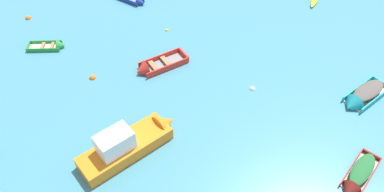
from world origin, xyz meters
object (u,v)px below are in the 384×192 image
(rowboat_green_midfield_left, at_px, (54,46))
(mooring_buoy_near_foreground, at_px, (93,78))
(mooring_buoy_midfield, at_px, (28,18))
(rowboat_maroon_outer_right, at_px, (357,178))
(mooring_buoy_trailing, at_px, (252,89))
(mooring_buoy_outer_edge, at_px, (167,30))
(rowboat_red_near_camera, at_px, (151,68))
(rowboat_deep_blue_cluster_inner, at_px, (135,1))
(rowboat_turquoise_back_row_left, at_px, (361,97))
(motor_launch_orange_midfield_right, at_px, (131,142))

(rowboat_green_midfield_left, relative_size, mooring_buoy_near_foreground, 6.23)
(mooring_buoy_near_foreground, distance_m, mooring_buoy_midfield, 10.05)
(mooring_buoy_near_foreground, xyz_separation_m, mooring_buoy_midfield, (-6.88, 7.33, 0.00))
(rowboat_green_midfield_left, distance_m, mooring_buoy_near_foreground, 4.93)
(rowboat_maroon_outer_right, xyz_separation_m, mooring_buoy_midfield, (-22.67, 15.35, -0.26))
(mooring_buoy_trailing, relative_size, mooring_buoy_outer_edge, 1.30)
(rowboat_maroon_outer_right, height_order, mooring_buoy_trailing, rowboat_maroon_outer_right)
(rowboat_red_near_camera, xyz_separation_m, rowboat_deep_blue_cluster_inner, (-2.21, 9.03, -0.04))
(rowboat_maroon_outer_right, xyz_separation_m, mooring_buoy_near_foreground, (-15.80, 8.02, -0.26))
(rowboat_deep_blue_cluster_inner, relative_size, mooring_buoy_outer_edge, 10.96)
(rowboat_maroon_outer_right, xyz_separation_m, mooring_buoy_trailing, (-4.81, 7.03, -0.26))
(mooring_buoy_midfield, bearing_deg, mooring_buoy_outer_edge, -7.78)
(rowboat_deep_blue_cluster_inner, bearing_deg, mooring_buoy_midfield, -163.30)
(rowboat_maroon_outer_right, distance_m, mooring_buoy_midfield, 27.38)
(rowboat_maroon_outer_right, bearing_deg, rowboat_red_near_camera, 142.82)
(rowboat_red_near_camera, distance_m, mooring_buoy_outer_edge, 4.89)
(rowboat_turquoise_back_row_left, height_order, rowboat_red_near_camera, rowboat_red_near_camera)
(motor_launch_orange_midfield_right, bearing_deg, rowboat_maroon_outer_right, -9.23)
(rowboat_maroon_outer_right, relative_size, mooring_buoy_trailing, 8.94)
(mooring_buoy_outer_edge, bearing_deg, rowboat_red_near_camera, -99.46)
(mooring_buoy_trailing, xyz_separation_m, mooring_buoy_near_foreground, (-10.99, 0.99, 0.00))
(motor_launch_orange_midfield_right, xyz_separation_m, mooring_buoy_outer_edge, (1.30, 11.76, -0.64))
(motor_launch_orange_midfield_right, relative_size, mooring_buoy_trailing, 15.38)
(mooring_buoy_midfield, bearing_deg, rowboat_turquoise_back_row_left, -20.62)
(mooring_buoy_near_foreground, bearing_deg, rowboat_deep_blue_cluster_inner, 79.64)
(rowboat_deep_blue_cluster_inner, relative_size, mooring_buoy_midfield, 6.52)
(rowboat_red_near_camera, bearing_deg, mooring_buoy_outer_edge, 80.54)
(mooring_buoy_trailing, bearing_deg, rowboat_maroon_outer_right, -55.62)
(rowboat_deep_blue_cluster_inner, xyz_separation_m, mooring_buoy_midfield, (-8.69, -2.61, -0.17))
(rowboat_maroon_outer_right, xyz_separation_m, rowboat_green_midfield_left, (-19.37, 11.41, -0.11))
(mooring_buoy_trailing, distance_m, mooring_buoy_midfield, 19.70)
(rowboat_green_midfield_left, bearing_deg, rowboat_red_near_camera, -18.08)
(motor_launch_orange_midfield_right, xyz_separation_m, rowboat_green_midfield_left, (-7.11, 9.42, -0.49))
(rowboat_deep_blue_cluster_inner, bearing_deg, mooring_buoy_trailing, -49.99)
(rowboat_red_near_camera, relative_size, rowboat_green_midfield_left, 1.40)
(rowboat_green_midfield_left, distance_m, mooring_buoy_midfield, 5.14)
(mooring_buoy_trailing, bearing_deg, mooring_buoy_outer_edge, 132.49)
(motor_launch_orange_midfield_right, xyz_separation_m, mooring_buoy_trailing, (7.46, 5.04, -0.64))
(motor_launch_orange_midfield_right, bearing_deg, rowboat_red_near_camera, 85.88)
(rowboat_maroon_outer_right, height_order, mooring_buoy_midfield, rowboat_maroon_outer_right)
(mooring_buoy_near_foreground, relative_size, mooring_buoy_midfield, 0.95)
(motor_launch_orange_midfield_right, distance_m, mooring_buoy_outer_edge, 11.85)
(motor_launch_orange_midfield_right, distance_m, mooring_buoy_trailing, 9.02)
(rowboat_maroon_outer_right, bearing_deg, mooring_buoy_outer_edge, 128.57)
(rowboat_maroon_outer_right, relative_size, rowboat_red_near_camera, 0.83)
(rowboat_maroon_outer_right, bearing_deg, rowboat_green_midfield_left, 149.51)
(rowboat_maroon_outer_right, height_order, mooring_buoy_outer_edge, rowboat_maroon_outer_right)
(rowboat_red_near_camera, xyz_separation_m, mooring_buoy_midfield, (-10.91, 6.42, -0.21))
(motor_launch_orange_midfield_right, relative_size, mooring_buoy_midfield, 11.89)
(rowboat_deep_blue_cluster_inner, distance_m, mooring_buoy_near_foreground, 10.10)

